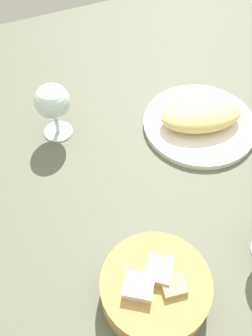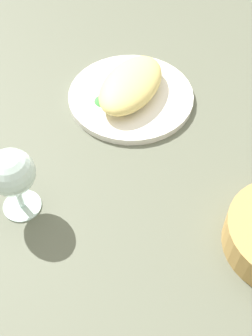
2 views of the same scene
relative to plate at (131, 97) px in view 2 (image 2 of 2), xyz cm
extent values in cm
cube|color=#595D4C|center=(13.47, 9.73, -1.70)|extent=(140.00, 140.00, 2.00)
cylinder|color=white|center=(0.00, 0.00, 0.00)|extent=(25.95, 25.95, 1.40)
ellipsoid|color=#E5CB75|center=(0.00, 0.00, 3.24)|extent=(20.56, 14.42, 5.08)
cone|color=#39873C|center=(3.51, -4.86, 1.25)|extent=(3.80, 3.80, 1.10)
cylinder|color=silver|center=(30.69, -11.23, -0.40)|extent=(6.55, 6.55, 0.60)
cylinder|color=silver|center=(30.69, -11.23, 2.44)|extent=(1.00, 1.00, 5.09)
sphere|color=silver|center=(30.69, -11.23, 8.82)|extent=(7.66, 7.66, 7.66)
camera|label=1|loc=(40.18, 50.25, 64.25)|focal=40.89mm
camera|label=2|loc=(65.76, 16.52, 62.01)|focal=46.59mm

